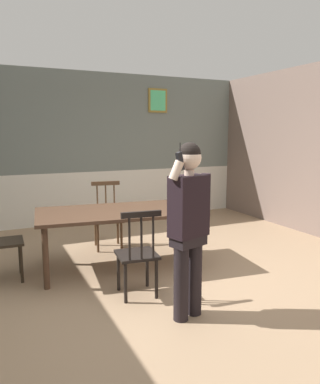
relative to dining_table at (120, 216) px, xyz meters
The scene contains 7 objects.
ground_plane 1.07m from the dining_table, 75.97° to the right, with size 7.65×7.65×0.00m, color #9E7F60.
room_back_partition 2.78m from the dining_table, 85.65° to the left, with size 6.68×0.17×2.88m.
dining_table is the anchor object (origin of this frame).
chair_near_window 1.43m from the dining_table, behind, with size 0.43×0.43×1.03m.
chair_by_doorway 0.93m from the dining_table, 83.21° to the left, with size 0.50×0.50×1.00m.
chair_at_table_head 0.93m from the dining_table, 96.64° to the right, with size 0.46×0.46×0.96m.
person_figure 1.55m from the dining_table, 83.93° to the right, with size 0.50×0.29×1.65m.
Camera 1 is at (-1.66, -3.61, 1.73)m, focal length 34.57 mm.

